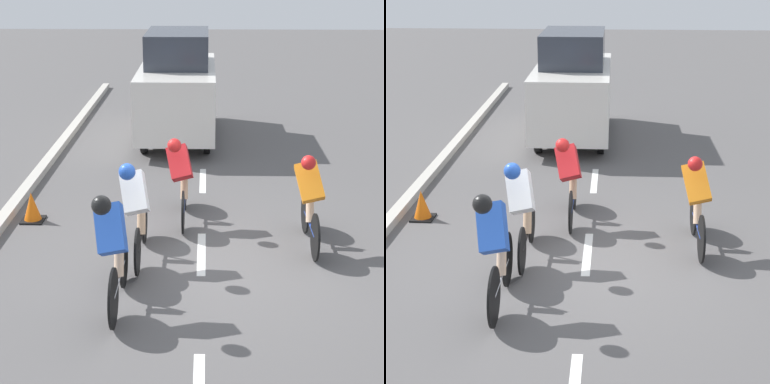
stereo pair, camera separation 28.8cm
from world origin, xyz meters
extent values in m
plane|color=#565454|center=(0.00, 0.00, 0.00)|extent=(60.00, 60.00, 0.00)
cube|color=white|center=(0.00, -0.26, 0.00)|extent=(0.12, 1.40, 0.01)
cube|color=white|center=(0.00, -3.46, 0.00)|extent=(0.12, 1.40, 0.01)
cylinder|color=black|center=(0.29, -2.02, 0.34)|extent=(0.03, 0.67, 0.67)
cylinder|color=black|center=(0.29, -1.00, 0.34)|extent=(0.03, 0.67, 0.67)
cylinder|color=navy|center=(0.29, -1.51, 0.34)|extent=(0.04, 1.02, 0.04)
cylinder|color=navy|center=(0.29, -1.69, 0.55)|extent=(0.04, 0.04, 0.42)
cylinder|color=#1999D8|center=(0.29, -1.56, 0.44)|extent=(0.07, 0.07, 0.16)
cylinder|color=#DBAD84|center=(0.29, -1.59, 0.52)|extent=(0.12, 0.23, 0.36)
cube|color=red|center=(0.36, -1.41, 1.01)|extent=(0.45, 0.46, 0.61)
sphere|color=red|center=(0.42, -1.19, 1.36)|extent=(0.22, 0.22, 0.22)
cylinder|color=black|center=(-1.60, -1.09, 0.34)|extent=(0.03, 0.68, 0.68)
cylinder|color=black|center=(-1.60, -0.11, 0.34)|extent=(0.03, 0.68, 0.68)
cylinder|color=navy|center=(-1.60, -0.60, 0.34)|extent=(0.04, 0.97, 0.04)
cylinder|color=navy|center=(-1.60, -0.77, 0.55)|extent=(0.04, 0.04, 0.42)
cylinder|color=white|center=(-1.60, -0.65, 0.44)|extent=(0.07, 0.07, 0.16)
cylinder|color=beige|center=(-1.60, -0.67, 0.52)|extent=(0.12, 0.23, 0.36)
cube|color=orange|center=(-1.53, -0.50, 1.03)|extent=(0.45, 0.48, 0.63)
sphere|color=red|center=(-1.46, -0.28, 1.39)|extent=(0.21, 0.21, 0.21)
cylinder|color=black|center=(1.00, 0.70, 0.36)|extent=(0.03, 0.72, 0.72)
cylinder|color=black|center=(1.00, 1.68, 0.36)|extent=(0.03, 0.72, 0.72)
cylinder|color=#B7B7BC|center=(1.00, 1.19, 0.36)|extent=(0.04, 0.98, 0.04)
cylinder|color=#B7B7BC|center=(1.00, 1.02, 0.57)|extent=(0.04, 0.04, 0.42)
cylinder|color=#1999D8|center=(1.00, 1.14, 0.46)|extent=(0.07, 0.07, 0.16)
cylinder|color=beige|center=(1.00, 1.12, 0.54)|extent=(0.12, 0.23, 0.36)
cube|color=blue|center=(1.05, 1.29, 1.06)|extent=(0.43, 0.49, 0.64)
sphere|color=black|center=(1.11, 1.51, 1.44)|extent=(0.23, 0.23, 0.23)
cylinder|color=black|center=(0.85, -0.65, 0.33)|extent=(0.03, 0.65, 0.65)
cylinder|color=black|center=(0.85, 0.39, 0.33)|extent=(0.03, 0.65, 0.65)
cylinder|color=black|center=(0.85, -0.13, 0.33)|extent=(0.04, 1.04, 0.04)
cylinder|color=black|center=(0.85, -0.31, 0.54)|extent=(0.04, 0.04, 0.42)
cylinder|color=yellow|center=(0.85, -0.18, 0.43)|extent=(0.07, 0.07, 0.16)
cylinder|color=#DBAD84|center=(0.85, -0.21, 0.51)|extent=(0.12, 0.23, 0.36)
cube|color=white|center=(0.92, -0.03, 1.02)|extent=(0.44, 0.49, 0.63)
sphere|color=blue|center=(0.98, 0.19, 1.39)|extent=(0.23, 0.23, 0.23)
cylinder|color=black|center=(-0.07, -5.29, 0.32)|extent=(0.14, 0.64, 0.64)
cylinder|color=black|center=(1.29, -5.29, 0.32)|extent=(0.14, 0.64, 0.64)
cylinder|color=black|center=(-0.07, -7.83, 0.32)|extent=(0.14, 0.64, 0.64)
cylinder|color=black|center=(1.29, -7.83, 0.32)|extent=(0.14, 0.64, 0.64)
cube|color=silver|center=(0.61, -6.56, 1.00)|extent=(1.70, 4.10, 1.37)
cube|color=#2D333D|center=(0.61, -6.76, 2.06)|extent=(1.39, 2.26, 0.75)
cube|color=black|center=(2.75, -1.42, 0.01)|extent=(0.36, 0.36, 0.03)
cone|color=orange|center=(2.75, -1.42, 0.26)|extent=(0.28, 0.28, 0.46)
camera|label=1|loc=(-0.05, 8.13, 4.06)|focal=60.00mm
camera|label=2|loc=(-0.34, 8.12, 4.06)|focal=60.00mm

